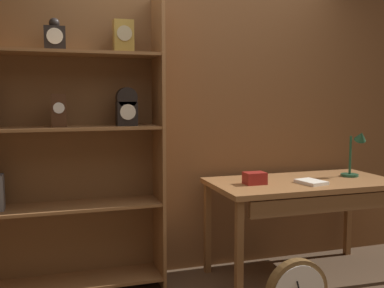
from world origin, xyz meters
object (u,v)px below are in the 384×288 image
Objects in this scene: workbench at (304,191)px; toolbox_small at (255,178)px; desk_lamp at (356,151)px; bookshelf at (56,146)px; open_repair_manual at (311,182)px.

workbench is 0.45m from toolbox_small.
desk_lamp reaches higher than toolbox_small.
toolbox_small is (1.45, -0.30, -0.27)m from bookshelf.
workbench is (1.88, -0.31, -0.39)m from bookshelf.
open_repair_manual is at bearing -95.99° from workbench.
open_repair_manual reaches higher than workbench.
bookshelf reaches higher than toolbox_small.
desk_lamp is at bearing 2.34° from toolbox_small.
bookshelf is at bearing 156.85° from open_repair_manual.
open_repair_manual is (-0.52, -0.15, -0.20)m from desk_lamp.
desk_lamp is 2.48× the size of toolbox_small.
toolbox_small is at bearing 179.03° from workbench.
desk_lamp reaches higher than open_repair_manual.
desk_lamp is (2.39, -0.26, -0.10)m from bookshelf.
desk_lamp reaches higher than workbench.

